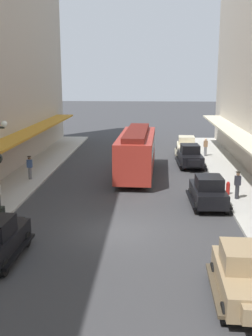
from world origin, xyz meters
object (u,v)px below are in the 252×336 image
Objects in this scene: pedestrian_0 at (237,185)px; parked_car_4 at (186,146)px; parked_car_2 at (244,275)px; pedestrian_3 at (206,147)px; fire_hydrant at (228,188)px; parked_car_1 at (190,156)px; parked_car_3 at (208,191)px; pedestrian_1 at (30,167)px; streetcar at (137,151)px.

parked_car_4 is at bearing 97.80° from pedestrian_0.
pedestrian_0 is at bearing -82.20° from parked_car_4.
pedestrian_3 is (1.84, 24.79, 0.05)m from parked_car_2.
fire_hydrant is at bearing 112.49° from pedestrian_0.
parked_car_2 is 12.42m from fire_hydrant.
parked_car_4 is at bearing 96.71° from fire_hydrant.
parked_car_1 is at bearing 101.97° from pedestrian_0.
parked_car_4 is (-0.02, 15.05, 0.00)m from parked_car_3.
pedestrian_0 reaches higher than pedestrian_3.
parked_car_1 is 20.69m from parked_car_2.
parked_car_2 is at bearing -94.24° from pedestrian_3.
parked_car_1 reaches higher than pedestrian_3.
pedestrian_3 is at bearing 85.76° from parked_car_2.
parked_car_1 is 12.97m from pedestrian_1.
fire_hydrant is at bearing -83.29° from parked_car_4.
pedestrian_0 is (1.89, 1.15, 0.07)m from parked_car_3.
parked_car_3 reaches higher than pedestrian_3.
fire_hydrant is 0.49× the size of pedestrian_1.
pedestrian_3 reaches higher than fire_hydrant.
parked_car_1 is at bearing 36.83° from streetcar.
pedestrian_3 is at bearing 89.24° from fire_hydrant.
parked_car_1 is 0.45× the size of streetcar.
parked_car_2 reaches higher than pedestrian_1.
parked_car_1 is 5.26× the size of fire_hydrant.
parked_car_1 is 4.61m from parked_car_4.
parked_car_2 is 2.62× the size of pedestrian_3.
fire_hydrant is 12.50m from pedestrian_3.
pedestrian_3 is (1.70, -0.50, 0.05)m from parked_car_4.
parked_car_4 reaches higher than pedestrian_1.
parked_car_4 is 0.45× the size of streetcar.
parked_car_4 is 15.50m from pedestrian_1.
fire_hydrant is 0.50× the size of pedestrian_3.
fire_hydrant is (1.59, -8.38, -0.38)m from parked_car_1.
parked_car_4 is at bearing 89.68° from parked_car_2.
streetcar is at bearing 121.17° from parked_car_3.
streetcar is 8.77m from pedestrian_0.
pedestrian_1 reaches higher than pedestrian_3.
pedestrian_3 is (-0.21, 13.40, -0.02)m from pedestrian_0.
streetcar is (-4.29, -3.21, 0.96)m from parked_car_1.
parked_car_2 is 10.24m from parked_car_3.
parked_car_2 is 2.57× the size of pedestrian_0.
streetcar is 5.79× the size of pedestrian_1.
pedestrian_0 and pedestrian_1 have the same top height.
fire_hydrant is at bearing -79.23° from parked_car_1.
parked_car_2 is at bearing -76.43° from streetcar.
parked_car_1 is at bearing 100.77° from fire_hydrant.
pedestrian_1 is (-11.73, 15.33, 0.07)m from parked_car_2.
parked_car_4 is at bearing 163.52° from pedestrian_3.
parked_car_3 is 15.05m from parked_car_4.
parked_car_2 is 24.86m from pedestrian_3.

